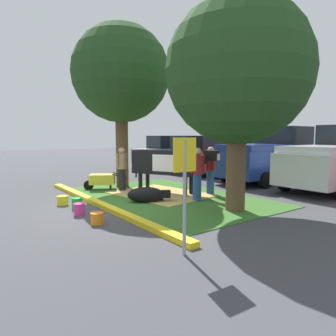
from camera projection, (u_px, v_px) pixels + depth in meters
ground_plane at (118, 207)px, 8.66m from camera, size 80.00×80.00×0.00m
grass_island at (167, 196)px, 10.14m from camera, size 7.05×4.44×0.02m
curb_yellow at (100, 204)px, 8.75m from camera, size 8.25×0.24×0.12m
hay_bedding at (161, 194)px, 10.48m from camera, size 3.55×2.89×0.04m
shade_tree_left at (121, 74)px, 11.64m from camera, size 3.71×3.71×6.22m
shade_tree_right at (238, 72)px, 7.85m from camera, size 3.76×3.76×5.54m
cow_holstein at (168, 163)px, 10.45m from camera, size 2.94×1.78×1.54m
calf_lying at (147, 195)px, 9.20m from camera, size 0.99×1.27×0.48m
person_handler at (122, 168)px, 11.06m from camera, size 0.34×0.51×1.59m
person_visitor_near at (211, 169)px, 10.45m from camera, size 0.51×0.34×1.63m
person_visitor_far at (197, 173)px, 9.35m from camera, size 0.34×0.53×1.65m
wheelbarrow at (102, 179)px, 11.41m from camera, size 1.15×1.52×0.63m
parking_sign at (185, 173)px, 5.03m from camera, size 0.06×0.44×1.97m
bucket_yellow at (63, 200)px, 8.92m from camera, size 0.34×0.34×0.27m
bucket_green at (77, 203)px, 8.43m from camera, size 0.31×0.31×0.31m
bucket_pink at (79, 209)px, 7.75m from camera, size 0.30×0.30×0.31m
bucket_orange at (97, 218)px, 6.96m from camera, size 0.31×0.31×0.27m
sedan_silver at (167, 152)px, 19.79m from camera, size 2.06×4.42×2.02m
sedan_blue at (193, 154)px, 17.79m from camera, size 2.06×4.42×2.02m
hatchback_white at (229, 156)px, 15.82m from camera, size 2.06×4.42×2.02m
pickup_truck_black at (272, 156)px, 13.52m from camera, size 2.27×5.42×2.42m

